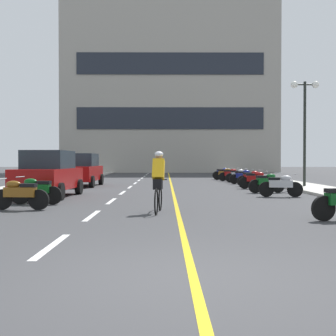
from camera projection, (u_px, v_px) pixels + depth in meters
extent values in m
plane|color=#38383A|center=(167.00, 184.00, 26.26)|extent=(140.00, 140.00, 0.00)
cube|color=#B7B2A8|center=(60.00, 181.00, 29.22)|extent=(2.40, 72.00, 0.12)
cube|color=#B7B2A8|center=(273.00, 181.00, 29.30)|extent=(2.40, 72.00, 0.12)
cube|color=silver|center=(52.00, 246.00, 7.25)|extent=(0.14, 2.20, 0.01)
cube|color=silver|center=(92.00, 215.00, 11.25)|extent=(0.14, 2.20, 0.01)
cube|color=silver|center=(111.00, 201.00, 15.25)|extent=(0.14, 2.20, 0.01)
cube|color=silver|center=(123.00, 193.00, 19.25)|extent=(0.14, 2.20, 0.01)
cube|color=silver|center=(130.00, 187.00, 23.25)|extent=(0.14, 2.20, 0.01)
cube|color=silver|center=(135.00, 183.00, 27.25)|extent=(0.14, 2.20, 0.01)
cube|color=silver|center=(139.00, 180.00, 31.25)|extent=(0.14, 2.20, 0.01)
cube|color=silver|center=(142.00, 178.00, 35.25)|extent=(0.14, 2.20, 0.01)
cube|color=silver|center=(144.00, 176.00, 39.25)|extent=(0.14, 2.20, 0.01)
cube|color=silver|center=(146.00, 175.00, 43.25)|extent=(0.14, 2.20, 0.01)
cube|color=silver|center=(148.00, 174.00, 47.25)|extent=(0.14, 2.20, 0.01)
cube|color=silver|center=(149.00, 173.00, 51.25)|extent=(0.14, 2.20, 0.01)
cube|color=gold|center=(171.00, 182.00, 29.26)|extent=(0.12, 66.00, 0.01)
cube|color=#9E998E|center=(170.00, 88.00, 54.49)|extent=(25.76, 8.82, 21.07)
cube|color=#1E232D|center=(170.00, 118.00, 50.10)|extent=(21.63, 0.10, 2.53)
cube|color=#1E232D|center=(170.00, 63.00, 49.99)|extent=(21.63, 0.10, 2.53)
cylinder|color=black|center=(305.00, 134.00, 22.31)|extent=(0.14, 0.14, 5.37)
cylinder|color=black|center=(305.00, 85.00, 22.26)|extent=(1.10, 0.08, 0.08)
sphere|color=white|center=(294.00, 85.00, 22.26)|extent=(0.36, 0.36, 0.36)
sphere|color=white|center=(316.00, 85.00, 22.26)|extent=(0.36, 0.36, 0.36)
cylinder|color=black|center=(39.00, 187.00, 18.40)|extent=(0.25, 0.65, 0.64)
cylinder|color=black|center=(79.00, 187.00, 18.33)|extent=(0.25, 0.65, 0.64)
cylinder|color=black|center=(13.00, 191.00, 15.60)|extent=(0.25, 0.65, 0.64)
cylinder|color=black|center=(60.00, 191.00, 15.53)|extent=(0.25, 0.65, 0.64)
cube|color=maroon|center=(49.00, 179.00, 16.96)|extent=(1.88, 4.27, 0.80)
cube|color=#1E2833|center=(49.00, 160.00, 16.95)|extent=(1.66, 2.27, 0.70)
cylinder|color=black|center=(72.00, 179.00, 25.56)|extent=(0.23, 0.64, 0.64)
cylinder|color=black|center=(101.00, 179.00, 25.53)|extent=(0.23, 0.64, 0.64)
cylinder|color=black|center=(60.00, 182.00, 22.76)|extent=(0.23, 0.64, 0.64)
cylinder|color=black|center=(92.00, 182.00, 22.73)|extent=(0.23, 0.64, 0.64)
cube|color=maroon|center=(81.00, 173.00, 24.14)|extent=(1.80, 4.24, 0.80)
cube|color=#1E2833|center=(81.00, 160.00, 24.12)|extent=(1.61, 2.24, 0.70)
cylinder|color=black|center=(323.00, 208.00, 10.23)|extent=(0.61, 0.24, 0.60)
cube|color=black|center=(335.00, 190.00, 10.30)|extent=(0.48, 0.34, 0.10)
cylinder|color=black|center=(2.00, 200.00, 12.57)|extent=(0.61, 0.15, 0.60)
cylinder|color=black|center=(39.00, 200.00, 12.48)|extent=(0.61, 0.15, 0.60)
cube|color=brown|center=(20.00, 192.00, 12.52)|extent=(0.92, 0.35, 0.28)
ellipsoid|color=brown|center=(13.00, 184.00, 12.53)|extent=(0.46, 0.28, 0.22)
cube|color=black|center=(29.00, 185.00, 12.50)|extent=(0.46, 0.28, 0.10)
cylinder|color=silver|center=(2.00, 179.00, 12.56)|extent=(0.08, 0.60, 0.03)
cylinder|color=black|center=(20.00, 195.00, 14.15)|extent=(0.61, 0.16, 0.60)
cylinder|color=black|center=(53.00, 195.00, 14.04)|extent=(0.61, 0.16, 0.60)
cube|color=#0C4C19|center=(37.00, 189.00, 14.09)|extent=(0.92, 0.37, 0.28)
ellipsoid|color=#0C4C19|center=(31.00, 182.00, 14.10)|extent=(0.46, 0.28, 0.22)
cube|color=black|center=(44.00, 182.00, 14.06)|extent=(0.46, 0.28, 0.10)
cylinder|color=silver|center=(20.00, 177.00, 14.13)|extent=(0.09, 0.60, 0.03)
cylinder|color=black|center=(295.00, 190.00, 16.89)|extent=(0.61, 0.18, 0.60)
cylinder|color=black|center=(266.00, 189.00, 17.04)|extent=(0.61, 0.18, 0.60)
cube|color=#B2B2B7|center=(281.00, 184.00, 16.96)|extent=(0.93, 0.40, 0.28)
ellipsoid|color=#B2B2B7|center=(286.00, 178.00, 16.93)|extent=(0.47, 0.30, 0.22)
cube|color=black|center=(274.00, 179.00, 16.99)|extent=(0.47, 0.30, 0.10)
cylinder|color=silver|center=(295.00, 174.00, 16.88)|extent=(0.11, 0.60, 0.03)
cylinder|color=black|center=(278.00, 186.00, 19.22)|extent=(0.61, 0.23, 0.60)
cylinder|color=black|center=(255.00, 186.00, 18.97)|extent=(0.61, 0.23, 0.60)
cube|color=#0C4C19|center=(267.00, 181.00, 19.09)|extent=(0.94, 0.47, 0.28)
ellipsoid|color=#0C4C19|center=(271.00, 176.00, 19.13)|extent=(0.48, 0.33, 0.22)
cube|color=black|center=(261.00, 177.00, 19.03)|extent=(0.48, 0.33, 0.10)
cylinder|color=silver|center=(278.00, 172.00, 19.21)|extent=(0.16, 0.59, 0.03)
cylinder|color=black|center=(266.00, 183.00, 21.82)|extent=(0.61, 0.14, 0.60)
cylinder|color=black|center=(244.00, 183.00, 21.89)|extent=(0.61, 0.14, 0.60)
cube|color=maroon|center=(255.00, 179.00, 21.85)|extent=(0.92, 0.34, 0.28)
ellipsoid|color=maroon|center=(259.00, 174.00, 21.83)|extent=(0.46, 0.27, 0.22)
cube|color=black|center=(250.00, 175.00, 21.86)|extent=(0.46, 0.27, 0.10)
cylinder|color=silver|center=(267.00, 171.00, 21.81)|extent=(0.07, 0.60, 0.03)
cylinder|color=black|center=(261.00, 181.00, 24.08)|extent=(0.61, 0.23, 0.60)
cylinder|color=black|center=(242.00, 181.00, 23.84)|extent=(0.61, 0.23, 0.60)
cube|color=maroon|center=(251.00, 177.00, 23.96)|extent=(0.94, 0.47, 0.28)
ellipsoid|color=maroon|center=(255.00, 173.00, 24.00)|extent=(0.48, 0.33, 0.22)
cube|color=black|center=(247.00, 173.00, 23.90)|extent=(0.48, 0.33, 0.10)
cylinder|color=silver|center=(261.00, 170.00, 24.07)|extent=(0.16, 0.59, 0.03)
cylinder|color=black|center=(252.00, 179.00, 26.43)|extent=(0.60, 0.11, 0.60)
cylinder|color=black|center=(234.00, 179.00, 26.41)|extent=(0.60, 0.11, 0.60)
cube|color=navy|center=(243.00, 175.00, 26.42)|extent=(0.90, 0.29, 0.28)
ellipsoid|color=navy|center=(246.00, 172.00, 26.42)|extent=(0.44, 0.25, 0.22)
cube|color=black|center=(239.00, 172.00, 26.41)|extent=(0.44, 0.25, 0.10)
cylinder|color=silver|center=(252.00, 169.00, 26.42)|extent=(0.04, 0.60, 0.03)
cylinder|color=black|center=(246.00, 178.00, 28.51)|extent=(0.61, 0.22, 0.60)
cylinder|color=black|center=(230.00, 178.00, 28.29)|extent=(0.61, 0.22, 0.60)
cube|color=#B2B2B7|center=(238.00, 174.00, 28.40)|extent=(0.94, 0.45, 0.28)
ellipsoid|color=#B2B2B7|center=(241.00, 171.00, 28.44)|extent=(0.48, 0.32, 0.22)
cube|color=black|center=(234.00, 171.00, 28.35)|extent=(0.48, 0.32, 0.10)
cylinder|color=silver|center=(246.00, 169.00, 28.50)|extent=(0.15, 0.59, 0.03)
cylinder|color=black|center=(238.00, 177.00, 30.15)|extent=(0.61, 0.17, 0.60)
cylinder|color=black|center=(223.00, 177.00, 30.01)|extent=(0.61, 0.17, 0.60)
cube|color=maroon|center=(231.00, 174.00, 30.07)|extent=(0.93, 0.39, 0.28)
ellipsoid|color=maroon|center=(233.00, 170.00, 30.10)|extent=(0.47, 0.29, 0.22)
cube|color=black|center=(227.00, 171.00, 30.04)|extent=(0.47, 0.29, 0.10)
cylinder|color=silver|center=(238.00, 168.00, 30.14)|extent=(0.10, 0.60, 0.03)
cylinder|color=black|center=(232.00, 176.00, 31.67)|extent=(0.61, 0.22, 0.60)
cylinder|color=black|center=(217.00, 176.00, 31.88)|extent=(0.61, 0.22, 0.60)
cube|color=brown|center=(225.00, 173.00, 31.77)|extent=(0.94, 0.45, 0.28)
ellipsoid|color=brown|center=(227.00, 170.00, 31.73)|extent=(0.48, 0.32, 0.22)
cube|color=black|center=(221.00, 170.00, 31.81)|extent=(0.48, 0.32, 0.10)
cylinder|color=silver|center=(232.00, 168.00, 31.66)|extent=(0.15, 0.59, 0.03)
cylinder|color=black|center=(229.00, 175.00, 33.56)|extent=(0.60, 0.28, 0.60)
cylinder|color=black|center=(216.00, 175.00, 33.21)|extent=(0.60, 0.28, 0.60)
cube|color=navy|center=(223.00, 172.00, 33.38)|extent=(0.94, 0.55, 0.28)
ellipsoid|color=navy|center=(225.00, 169.00, 33.44)|extent=(0.49, 0.37, 0.22)
cube|color=black|center=(220.00, 170.00, 33.30)|extent=(0.49, 0.37, 0.10)
cylinder|color=silver|center=(229.00, 167.00, 33.55)|extent=(0.22, 0.58, 0.03)
torus|color=black|center=(160.00, 198.00, 12.45)|extent=(0.10, 0.72, 0.72)
torus|color=black|center=(156.00, 202.00, 11.41)|extent=(0.10, 0.72, 0.72)
cylinder|color=black|center=(158.00, 189.00, 11.90)|extent=(0.12, 0.95, 0.04)
cube|color=black|center=(158.00, 182.00, 11.75)|extent=(0.12, 0.21, 0.06)
cylinder|color=black|center=(160.00, 180.00, 12.34)|extent=(0.42, 0.07, 0.03)
cube|color=black|center=(158.00, 184.00, 11.80)|extent=(0.27, 0.38, 0.28)
cube|color=yellow|center=(158.00, 169.00, 11.94)|extent=(0.36, 0.48, 0.61)
sphere|color=#8C6647|center=(159.00, 157.00, 12.06)|extent=(0.20, 0.20, 0.20)
ellipsoid|color=white|center=(159.00, 154.00, 12.06)|extent=(0.24, 0.26, 0.16)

